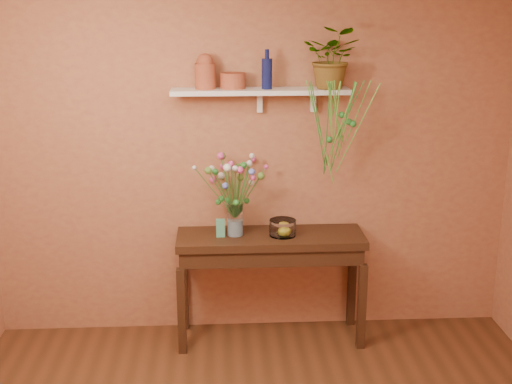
# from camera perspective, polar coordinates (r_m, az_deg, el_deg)

# --- Properties ---
(room) EXTENTS (4.04, 4.04, 2.70)m
(room) POSITION_cam_1_polar(r_m,az_deg,el_deg) (3.30, 1.52, -5.71)
(room) COLOR #552D18
(room) RESTS_ON ground
(sideboard) EXTENTS (1.41, 0.45, 0.86)m
(sideboard) POSITION_cam_1_polar(r_m,az_deg,el_deg) (5.16, 1.23, -4.90)
(sideboard) COLOR #382213
(sideboard) RESTS_ON ground
(wall_shelf) EXTENTS (1.30, 0.24, 0.19)m
(wall_shelf) POSITION_cam_1_polar(r_m,az_deg,el_deg) (4.99, 0.49, 8.41)
(wall_shelf) COLOR white
(wall_shelf) RESTS_ON room
(terracotta_jug) EXTENTS (0.20, 0.20, 0.25)m
(terracotta_jug) POSITION_cam_1_polar(r_m,az_deg,el_deg) (4.97, -4.29, 10.01)
(terracotta_jug) COLOR #9C452D
(terracotta_jug) RESTS_ON wall_shelf
(terracotta_pot) EXTENTS (0.24, 0.24, 0.11)m
(terracotta_pot) POSITION_cam_1_polar(r_m,az_deg,el_deg) (4.99, -1.95, 9.32)
(terracotta_pot) COLOR #9C452D
(terracotta_pot) RESTS_ON wall_shelf
(blue_bottle) EXTENTS (0.09, 0.09, 0.28)m
(blue_bottle) POSITION_cam_1_polar(r_m,az_deg,el_deg) (4.95, 0.93, 9.96)
(blue_bottle) COLOR #0E1446
(blue_bottle) RESTS_ON wall_shelf
(spider_plant) EXTENTS (0.50, 0.47, 0.44)m
(spider_plant) POSITION_cam_1_polar(r_m,az_deg,el_deg) (5.00, 6.48, 11.15)
(spider_plant) COLOR #28762B
(spider_plant) RESTS_ON wall_shelf
(plant_fronds) EXTENTS (0.49, 0.35, 0.77)m
(plant_fronds) POSITION_cam_1_polar(r_m,az_deg,el_deg) (4.90, 7.01, 5.78)
(plant_fronds) COLOR #28762B
(plant_fronds) RESTS_ON wall_shelf
(glass_vase) EXTENTS (0.12, 0.12, 0.25)m
(glass_vase) POSITION_cam_1_polar(r_m,az_deg,el_deg) (5.08, -1.77, -2.49)
(glass_vase) COLOR white
(glass_vase) RESTS_ON sideboard
(bouquet) EXTENTS (0.57, 0.51, 0.50)m
(bouquet) POSITION_cam_1_polar(r_m,az_deg,el_deg) (4.99, -1.99, 1.27)
(bouquet) COLOR #386B28
(bouquet) RESTS_ON glass_vase
(glass_bowl) EXTENTS (0.20, 0.20, 0.12)m
(glass_bowl) POSITION_cam_1_polar(r_m,az_deg,el_deg) (5.09, 2.25, -3.06)
(glass_bowl) COLOR white
(glass_bowl) RESTS_ON sideboard
(lemon) EXTENTS (0.08, 0.08, 0.08)m
(lemon) POSITION_cam_1_polar(r_m,az_deg,el_deg) (5.08, 2.35, -3.26)
(lemon) COLOR yellow
(lemon) RESTS_ON glass_bowl
(carton) EXTENTS (0.07, 0.05, 0.13)m
(carton) POSITION_cam_1_polar(r_m,az_deg,el_deg) (5.07, -3.00, -3.04)
(carton) COLOR teal
(carton) RESTS_ON sideboard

